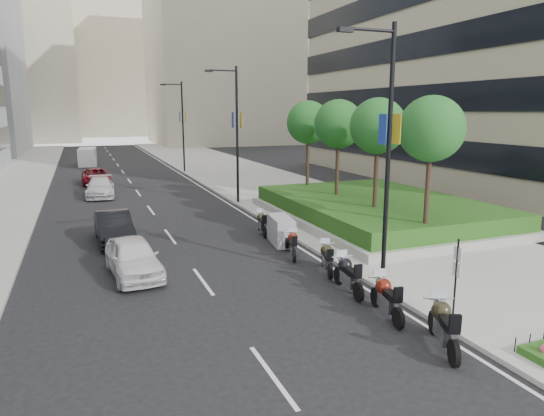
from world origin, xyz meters
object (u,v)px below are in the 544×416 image
motorcycle_0 (443,325)px  car_d (96,176)px  lamp_post_1 (235,128)px  motorcycle_3 (327,258)px  car_c (100,187)px  parking_sign (456,273)px  motorcycle_6 (262,223)px  motorcycle_5 (281,231)px  car_a (133,257)px  car_b (114,227)px  lamp_post_2 (181,122)px  motorcycle_2 (348,275)px  motorcycle_1 (386,298)px  lamp_post_0 (385,145)px  delivery_van (88,158)px  motorcycle_4 (293,245)px

motorcycle_0 → car_d: 35.34m
lamp_post_1 → motorcycle_3: bearing=-93.4°
car_d → car_c: bearing=-90.5°
parking_sign → motorcycle_6: 11.99m
motorcycle_5 → car_a: 7.25m
lamp_post_1 → parking_sign: 20.33m
lamp_post_1 → car_b: lamp_post_1 is taller
lamp_post_2 → motorcycle_0: size_ratio=3.95×
lamp_post_1 → car_d: size_ratio=1.87×
lamp_post_2 → motorcycle_0: bearing=-91.4°
lamp_post_2 → motorcycle_2: size_ratio=3.89×
lamp_post_2 → motorcycle_1: 37.40m
parking_sign → motorcycle_2: 3.71m
lamp_post_0 → lamp_post_2: same height
motorcycle_5 → delivery_van: size_ratio=0.47×
motorcycle_3 → motorcycle_4: (-0.40, 2.35, -0.02)m
lamp_post_2 → car_a: 31.74m
motorcycle_1 → motorcycle_5: motorcycle_5 is taller
car_c → motorcycle_6: bearing=-60.3°
motorcycle_5 → lamp_post_0: bearing=-163.5°
car_d → motorcycle_3: bearing=-76.0°
motorcycle_5 → motorcycle_6: motorcycle_5 is taller
parking_sign → delivery_van: bearing=101.1°
lamp_post_2 → car_b: bearing=-108.3°
motorcycle_6 → car_a: size_ratio=0.48×
motorcycle_3 → car_d: bearing=33.8°
motorcycle_1 → delivery_van: (-7.69, 47.72, 0.31)m
motorcycle_0 → motorcycle_1: (-0.22, 2.26, -0.04)m
lamp_post_2 → motorcycle_1: bearing=-91.8°
motorcycle_6 → delivery_van: delivery_van is taller
motorcycle_0 → delivery_van: (-7.91, 49.98, 0.27)m
parking_sign → car_b: size_ratio=0.56×
lamp_post_1 → motorcycle_5: bearing=-95.5°
motorcycle_6 → car_a: (-6.80, -4.24, 0.17)m
lamp_post_0 → motorcycle_6: 9.97m
motorcycle_6 → motorcycle_5: bearing=-165.3°
motorcycle_6 → car_b: (-7.15, 1.06, 0.17)m
motorcycle_1 → car_b: car_b is taller
motorcycle_3 → motorcycle_4: size_ratio=1.04×
motorcycle_6 → car_d: (-7.32, 21.33, 0.11)m
car_a → motorcycle_4: bearing=-4.9°
delivery_van → motorcycle_2: bearing=-76.0°
car_c → car_a: bearing=-85.4°
motorcycle_6 → motorcycle_1: bearing=-169.4°
motorcycle_2 → motorcycle_6: (0.06, 8.72, -0.06)m
motorcycle_0 → car_c: car_c is taller
lamp_post_2 → lamp_post_1: bearing=-90.0°
lamp_post_1 → car_c: lamp_post_1 is taller
parking_sign → car_b: parking_sign is taller
car_c → delivery_van: size_ratio=1.00×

